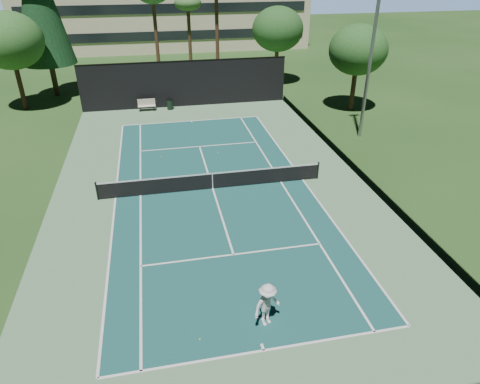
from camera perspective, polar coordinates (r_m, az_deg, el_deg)
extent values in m
plane|color=#24481B|center=(24.86, -3.65, 0.43)|extent=(160.00, 160.00, 0.00)
cube|color=#608961|center=(24.85, -3.65, 0.44)|extent=(18.00, 32.00, 0.01)
cube|color=#184F4C|center=(24.85, -3.65, 0.45)|extent=(10.97, 23.77, 0.01)
cube|color=white|center=(15.60, 3.17, -20.35)|extent=(10.97, 0.10, 0.01)
cube|color=white|center=(35.69, -6.48, 9.40)|extent=(10.97, 0.10, 0.01)
cube|color=white|center=(19.52, -0.88, -8.33)|extent=(8.23, 0.10, 0.01)
cube|color=white|center=(30.59, -5.42, 6.07)|extent=(8.23, 0.10, 0.01)
cube|color=white|center=(24.83, -16.27, -0.76)|extent=(0.10, 23.77, 0.01)
cube|color=white|center=(26.05, 8.37, 1.62)|extent=(0.10, 23.77, 0.01)
cube|color=white|center=(24.72, -13.13, -0.46)|extent=(0.10, 23.77, 0.01)
cube|color=white|center=(25.64, 5.48, 1.35)|extent=(0.10, 23.77, 0.01)
cube|color=white|center=(24.85, -3.65, 0.47)|extent=(0.10, 12.80, 0.01)
cube|color=white|center=(15.70, 3.03, -19.95)|extent=(0.10, 0.30, 0.01)
cube|color=white|center=(35.55, -6.46, 9.33)|extent=(0.10, 0.30, 0.01)
cylinder|color=black|center=(24.69, -18.54, 0.10)|extent=(0.10, 0.10, 1.10)
cylinder|color=black|center=(26.12, 10.35, 2.83)|extent=(0.10, 0.10, 1.10)
cube|color=black|center=(24.62, -3.69, 1.45)|extent=(12.80, 0.02, 0.92)
cube|color=white|center=(24.40, -3.72, 2.46)|extent=(12.80, 0.04, 0.07)
cube|color=white|center=(24.62, -3.69, 1.45)|extent=(0.05, 0.03, 0.92)
cube|color=black|center=(39.04, -7.29, 14.10)|extent=(18.00, 0.04, 4.00)
cube|color=black|center=(26.58, 15.88, 6.07)|extent=(0.04, 32.00, 4.00)
cube|color=black|center=(24.58, -25.05, 2.47)|extent=(0.04, 32.00, 4.00)
cube|color=black|center=(38.58, -7.48, 16.97)|extent=(18.00, 0.06, 0.06)
imported|color=silver|center=(15.85, 3.65, -14.79)|extent=(1.33, 1.09, 1.78)
sphere|color=#C2E534|center=(15.96, -5.36, -18.94)|extent=(0.06, 0.06, 0.06)
sphere|color=yellow|center=(26.15, -10.15, 1.62)|extent=(0.08, 0.08, 0.08)
sphere|color=#BFD931|center=(29.48, -2.91, 5.29)|extent=(0.07, 0.07, 0.07)
sphere|color=#BDDE32|center=(29.28, -10.53, 4.65)|extent=(0.07, 0.07, 0.07)
cube|color=beige|center=(38.67, -12.33, 11.14)|extent=(1.50, 0.45, 0.05)
cube|color=beige|center=(38.77, -12.38, 11.65)|extent=(1.50, 0.06, 0.55)
cube|color=black|center=(38.75, -13.19, 10.71)|extent=(0.06, 0.40, 0.42)
cube|color=black|center=(38.73, -11.39, 10.89)|extent=(0.06, 0.40, 0.42)
cylinder|color=black|center=(38.72, -9.33, 11.44)|extent=(0.52, 0.52, 0.90)
cylinder|color=black|center=(38.59, -9.39, 12.11)|extent=(0.56, 0.56, 0.05)
cylinder|color=#42311C|center=(45.74, -23.59, 13.93)|extent=(0.50, 0.50, 3.60)
cylinder|color=#4F3222|center=(46.30, -11.03, 19.03)|extent=(0.36, 0.36, 8.55)
cylinder|color=#48351F|center=(48.54, -6.70, 19.24)|extent=(0.36, 0.36, 7.65)
ellipsoid|color=#36602B|center=(48.05, -6.98, 23.73)|extent=(2.80, 2.80, 1.54)
cylinder|color=#4C2F20|center=(45.79, -3.05, 19.66)|extent=(0.36, 0.36, 9.00)
cylinder|color=#48341F|center=(46.62, 4.85, 16.34)|extent=(0.40, 0.40, 3.52)
ellipsoid|color=#22511F|center=(45.97, 5.05, 20.82)|extent=(5.12, 5.12, 4.35)
cylinder|color=#4C3420|center=(39.00, 14.80, 12.85)|extent=(0.40, 0.40, 3.30)
ellipsoid|color=#265621|center=(38.25, 15.47, 17.81)|extent=(4.80, 4.80, 4.08)
cylinder|color=#472C1E|center=(42.40, -27.17, 12.23)|extent=(0.40, 0.40, 3.74)
ellipsoid|color=#2C5F25|center=(41.66, -28.41, 17.33)|extent=(5.44, 5.44, 4.62)
cube|color=beige|center=(68.19, -9.87, 21.94)|extent=(40.00, 12.00, 8.00)
cube|color=black|center=(62.41, -9.44, 19.86)|extent=(38.00, 0.15, 1.20)
cube|color=black|center=(61.98, -9.71, 22.96)|extent=(38.00, 0.15, 1.20)
cylinder|color=gray|center=(31.94, 17.08, 17.20)|extent=(0.24, 0.24, 12.00)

